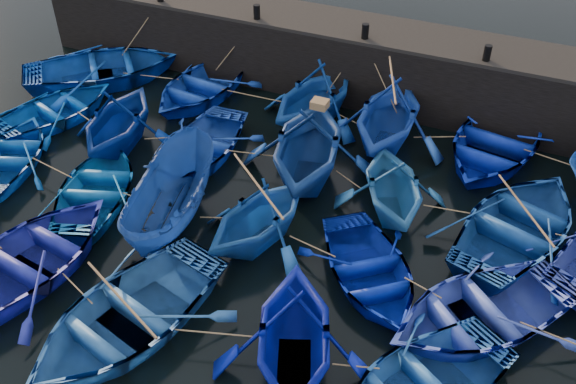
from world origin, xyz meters
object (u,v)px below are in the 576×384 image
at_px(boat_0, 103,67).
at_px(boat_13, 11,155).
at_px(boat_8, 200,146).
at_px(wooden_crate, 320,104).

distance_m(boat_0, boat_13, 5.72).
relative_size(boat_0, boat_8, 1.29).
height_order(boat_0, boat_8, boat_0).
bearing_deg(boat_8, boat_0, 151.05).
distance_m(boat_0, boat_8, 6.54).
bearing_deg(boat_13, wooden_crate, 179.21).
relative_size(boat_13, wooden_crate, 9.01).
xyz_separation_m(boat_0, boat_8, (5.84, -2.95, -0.14)).
distance_m(boat_8, boat_13, 5.85).
xyz_separation_m(boat_13, wooden_crate, (9.03, 3.10, 2.27)).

